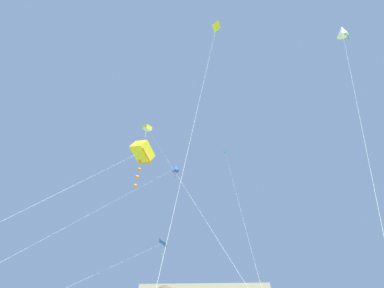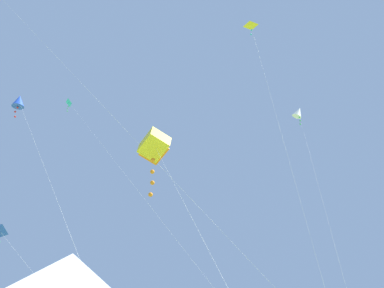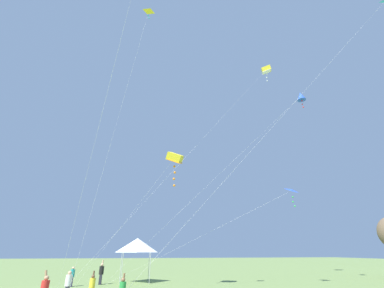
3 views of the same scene
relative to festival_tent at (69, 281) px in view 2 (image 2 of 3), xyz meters
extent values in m
pyramid|color=white|center=(0.00, 0.00, 0.00)|extent=(3.03, 3.03, 1.36)
cylinder|color=silver|center=(3.58, 6.09, 0.81)|extent=(4.51, 17.42, 8.44)
pyramid|color=blue|center=(5.86, 14.81, 5.10)|extent=(1.14, 1.34, 0.74)
cylinder|color=silver|center=(10.62, -2.33, 7.84)|extent=(2.96, 3.58, 22.48)
pyramid|color=yellow|center=(12.10, -0.55, 19.13)|extent=(0.81, 0.96, 0.27)
sphere|color=#2DBCD1|center=(12.07, -0.58, 18.60)|extent=(0.12, 0.12, 0.12)
sphere|color=#2DBCD1|center=(12.11, -0.48, 18.27)|extent=(0.12, 0.12, 0.12)
cylinder|color=silver|center=(13.29, 11.05, 9.92)|extent=(2.36, 24.36, 26.66)
pyramid|color=#2DBCD1|center=(14.50, 23.22, 23.30)|extent=(0.88, 0.91, 0.64)
sphere|color=green|center=(14.49, 23.29, 22.77)|extent=(0.12, 0.12, 0.12)
sphere|color=green|center=(14.42, 23.25, 22.44)|extent=(0.12, 0.12, 0.12)
sphere|color=green|center=(14.46, 23.24, 22.11)|extent=(0.12, 0.12, 0.12)
cylinder|color=silver|center=(6.65, 6.15, 10.38)|extent=(11.23, 21.14, 27.57)
cylinder|color=silver|center=(17.74, -1.93, 7.20)|extent=(10.27, 4.09, 21.22)
cone|color=white|center=(22.87, 0.12, 17.81)|extent=(1.16, 1.40, 1.28)
sphere|color=green|center=(22.90, 0.11, 17.25)|extent=(0.14, 0.14, 0.14)
sphere|color=green|center=(22.90, 0.08, 16.87)|extent=(0.14, 0.14, 0.14)
sphere|color=green|center=(22.82, 0.11, 16.48)|extent=(0.14, 0.14, 0.14)
cylinder|color=silver|center=(3.32, 7.44, 6.46)|extent=(5.75, 20.43, 19.73)
cone|color=blue|center=(6.19, 17.65, 16.32)|extent=(1.25, 1.22, 1.10)
sphere|color=red|center=(6.22, 17.65, 15.70)|extent=(0.15, 0.15, 0.15)
sphere|color=red|center=(6.14, 17.68, 15.27)|extent=(0.15, 0.15, 0.15)
sphere|color=red|center=(6.23, 17.66, 14.83)|extent=(0.15, 0.15, 0.15)
cylinder|color=silver|center=(4.19, -1.09, 2.10)|extent=(4.04, 7.94, 11.01)
cube|color=yellow|center=(6.20, 2.87, 7.60)|extent=(1.67, 1.80, 1.49)
cube|color=orange|center=(6.20, 2.87, 7.22)|extent=(1.29, 1.57, 0.83)
sphere|color=orange|center=(6.16, 2.85, 6.73)|extent=(0.21, 0.21, 0.21)
sphere|color=orange|center=(6.21, 2.90, 6.13)|extent=(0.21, 0.21, 0.21)
sphere|color=orange|center=(6.19, 2.84, 5.53)|extent=(0.21, 0.21, 0.21)
sphere|color=orange|center=(6.16, 2.89, 4.93)|extent=(0.21, 0.21, 0.21)
camera|label=1|loc=(10.41, -8.34, -1.67)|focal=20.00mm
camera|label=2|loc=(-6.29, -8.04, -1.53)|focal=35.00mm
camera|label=3|loc=(28.92, 0.04, -0.60)|focal=24.00mm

